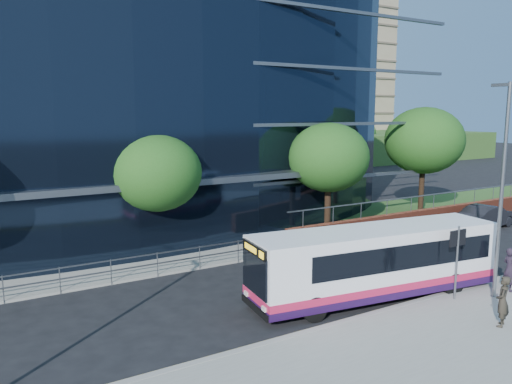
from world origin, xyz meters
TOP-DOWN VIEW (x-y plane):
  - ground at (0.00, 0.00)m, footprint 200.00×200.00m
  - pavement_near at (0.00, -5.00)m, footprint 80.00×8.00m
  - kerb at (0.00, -1.00)m, footprint 80.00×0.25m
  - yellow_line_outer at (0.00, -0.80)m, footprint 80.00×0.08m
  - yellow_line_inner at (0.00, -0.65)m, footprint 80.00×0.08m
  - far_forecourt at (-6.00, 11.00)m, footprint 50.00×8.00m
  - grass_verge at (24.00, 11.00)m, footprint 36.00×8.00m
  - glass_office at (-4.00, 20.85)m, footprint 44.00×23.10m
  - retaining_wall at (20.00, 7.30)m, footprint 34.00×0.40m
  - guard_railings at (-8.00, 7.00)m, footprint 24.00×0.05m
  - apartment_block at (32.00, 57.21)m, footprint 60.00×42.00m
  - street_sign at (4.50, -1.59)m, footprint 0.85×0.09m
  - tree_far_b at (-3.00, 9.50)m, footprint 4.29×4.29m
  - tree_far_c at (7.00, 9.00)m, footprint 4.62×4.62m
  - tree_far_d at (16.00, 10.00)m, footprint 5.28×5.28m
  - tree_dist_e at (24.00, 40.00)m, footprint 4.62×4.62m
  - tree_dist_f at (40.00, 42.00)m, footprint 4.29×4.29m
  - streetlight_east at (6.00, -2.17)m, footprint 0.15×0.77m
  - city_bus at (2.40, 0.31)m, footprint 10.32×3.62m
  - parked_car at (16.78, 5.48)m, footprint 4.49×1.85m
  - pedestrian at (7.09, -2.09)m, footprint 0.58×0.73m
  - pedestrian_b at (3.77, -3.94)m, footprint 0.73×0.65m

SIDE VIEW (x-z plane):
  - ground at x=0.00m, z-range 0.00..0.00m
  - yellow_line_outer at x=0.00m, z-range 0.00..0.01m
  - yellow_line_inner at x=0.00m, z-range 0.00..0.01m
  - far_forecourt at x=-6.00m, z-range 0.00..0.10m
  - grass_verge at x=24.00m, z-range 0.00..0.12m
  - pavement_near at x=0.00m, z-range 0.00..0.15m
  - kerb at x=0.00m, z-range 0.00..0.16m
  - retaining_wall at x=20.00m, z-range -0.44..1.67m
  - parked_car at x=16.78m, z-range 0.00..1.45m
  - guard_railings at x=-8.00m, z-range 0.27..1.37m
  - pedestrian_b at x=3.77m, z-range 0.15..1.84m
  - pedestrian at x=7.09m, z-range 0.15..1.88m
  - city_bus at x=2.40m, z-range 0.08..2.82m
  - street_sign at x=4.50m, z-range 0.75..3.55m
  - tree_far_b at x=-3.00m, z-range 1.19..7.23m
  - tree_dist_f at x=40.00m, z-range 1.19..7.23m
  - streetlight_east at x=6.00m, z-range 0.44..8.44m
  - tree_far_c at x=7.00m, z-range 1.28..7.79m
  - tree_dist_e at x=24.00m, z-range 1.28..7.79m
  - tree_far_d at x=16.00m, z-range 1.47..8.91m
  - glass_office at x=-4.00m, z-range 0.00..16.00m
  - apartment_block at x=32.00m, z-range -3.89..26.11m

